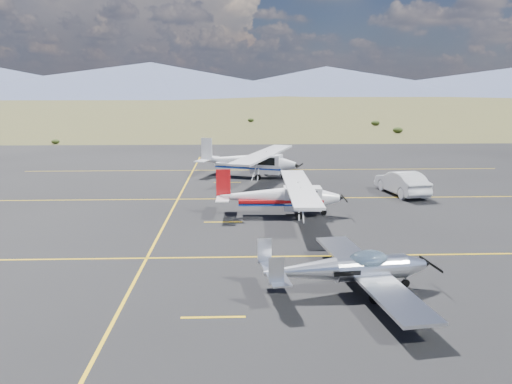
% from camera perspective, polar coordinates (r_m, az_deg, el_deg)
% --- Properties ---
extents(ground, '(1600.00, 1600.00, 0.00)m').
position_cam_1_polar(ground, '(19.18, 4.70, -9.36)').
color(ground, '#383D1C').
rests_on(ground, ground).
extents(apron, '(72.00, 72.00, 0.02)m').
position_cam_1_polar(apron, '(25.79, 2.88, -3.70)').
color(apron, black).
rests_on(apron, ground).
extents(aircraft_low_wing, '(5.89, 8.16, 1.76)m').
position_cam_1_polar(aircraft_low_wing, '(17.59, 10.84, -8.61)').
color(aircraft_low_wing, silver).
rests_on(aircraft_low_wing, apron).
extents(aircraft_cessna, '(6.06, 10.13, 2.57)m').
position_cam_1_polar(aircraft_cessna, '(27.23, 2.83, -0.37)').
color(aircraft_cessna, white).
rests_on(aircraft_cessna, apron).
extents(aircraft_plain, '(8.15, 11.46, 2.95)m').
position_cam_1_polar(aircraft_plain, '(38.78, -0.77, 3.61)').
color(aircraft_plain, white).
rests_on(aircraft_plain, apron).
extents(sedan, '(2.49, 4.95, 1.56)m').
position_cam_1_polar(sedan, '(33.97, 16.32, 1.03)').
color(sedan, silver).
rests_on(sedan, apron).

